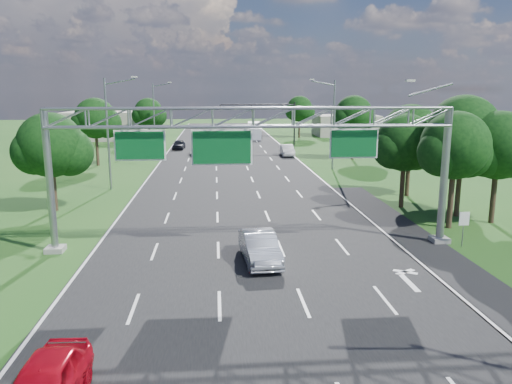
{
  "coord_description": "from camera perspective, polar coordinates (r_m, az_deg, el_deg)",
  "views": [
    {
      "loc": [
        -1.86,
        -15.82,
        9.03
      ],
      "look_at": [
        0.49,
        12.94,
        3.07
      ],
      "focal_mm": 35.0,
      "sensor_mm": 36.0,
      "label": 1
    }
  ],
  "objects": [
    {
      "name": "road_flare",
      "position": [
        33.4,
        16.75,
        -4.52
      ],
      "size": [
        3.0,
        30.0,
        0.02
      ],
      "primitive_type": "cube",
      "color": "black",
      "rests_on": "ground"
    },
    {
      "name": "tree_verge_lb",
      "position": [
        62.56,
        -17.81,
        7.81
      ],
      "size": [
        5.76,
        4.8,
        8.06
      ],
      "color": "#2D2116",
      "rests_on": "ground"
    },
    {
      "name": "tree_verge_rd",
      "position": [
        66.41,
        11.14,
        8.52
      ],
      "size": [
        5.76,
        4.8,
        8.28
      ],
      "color": "#2D2116",
      "rests_on": "ground"
    },
    {
      "name": "ground",
      "position": [
        46.73,
        -2.29,
        0.52
      ],
      "size": [
        220.0,
        220.0,
        0.0
      ],
      "primitive_type": "plane",
      "color": "#194514",
      "rests_on": "ground"
    },
    {
      "name": "tree_cluster_right",
      "position": [
        38.94,
        20.79,
        5.44
      ],
      "size": [
        9.91,
        14.6,
        8.68
      ],
      "color": "#2D2116",
      "rests_on": "ground"
    },
    {
      "name": "traffic_signal",
      "position": [
        81.44,
        1.95,
        8.95
      ],
      "size": [
        12.21,
        0.24,
        7.0
      ],
      "color": "black",
      "rests_on": "ground"
    },
    {
      "name": "car_queue_a",
      "position": [
        70.53,
        -6.79,
        4.72
      ],
      "size": [
        1.88,
        4.19,
        1.19
      ],
      "primitive_type": "imported",
      "rotation": [
        0.0,
        0.0,
        0.05
      ],
      "color": "silver",
      "rests_on": "ground"
    },
    {
      "name": "car_queue_c",
      "position": [
        77.51,
        -8.81,
        5.37
      ],
      "size": [
        1.98,
        4.3,
        1.43
      ],
      "primitive_type": "imported",
      "rotation": [
        0.0,
        0.0,
        -0.07
      ],
      "color": "black",
      "rests_on": "ground"
    },
    {
      "name": "streetlight_r_mid",
      "position": [
        57.45,
        8.68,
        8.1
      ],
      "size": [
        2.97,
        0.22,
        10.16
      ],
      "color": "gray",
      "rests_on": "ground"
    },
    {
      "name": "box_truck",
      "position": [
        94.14,
        -0.2,
        7.02
      ],
      "size": [
        2.58,
        7.85,
        2.93
      ],
      "rotation": [
        0.0,
        0.0,
        -0.06
      ],
      "color": "silver",
      "rests_on": "ground"
    },
    {
      "name": "sign_gantry",
      "position": [
        27.98,
        -0.16,
        7.29
      ],
      "size": [
        23.5,
        1.0,
        9.56
      ],
      "color": "gray",
      "rests_on": "ground"
    },
    {
      "name": "silver_sedan",
      "position": [
        26.61,
        0.44,
        -6.34
      ],
      "size": [
        2.1,
        5.0,
        1.6
      ],
      "primitive_type": "imported",
      "rotation": [
        0.0,
        0.0,
        0.08
      ],
      "color": "#A2A5AD",
      "rests_on": "ground"
    },
    {
      "name": "tree_verge_re",
      "position": [
        95.27,
        5.04,
        9.32
      ],
      "size": [
        5.76,
        4.8,
        7.84
      ],
      "color": "#2D2116",
      "rests_on": "ground"
    },
    {
      "name": "streetlight_l_near",
      "position": [
        46.91,
        -16.39,
        6.99
      ],
      "size": [
        2.97,
        0.22,
        10.16
      ],
      "color": "gray",
      "rests_on": "ground"
    },
    {
      "name": "tree_verge_lc",
      "position": [
        86.66,
        -12.13,
        8.73
      ],
      "size": [
        5.76,
        4.8,
        7.62
      ],
      "color": "#2D2116",
      "rests_on": "ground"
    },
    {
      "name": "road",
      "position": [
        46.73,
        -2.29,
        0.52
      ],
      "size": [
        18.0,
        180.0,
        0.02
      ],
      "primitive_type": "cube",
      "color": "black",
      "rests_on": "ground"
    },
    {
      "name": "building_left",
      "position": [
        96.18,
        -16.88,
        7.28
      ],
      "size": [
        14.0,
        10.0,
        5.0
      ],
      "primitive_type": "cube",
      "color": "#A29987",
      "rests_on": "ground"
    },
    {
      "name": "car_queue_d",
      "position": [
        69.07,
        3.59,
        4.77
      ],
      "size": [
        1.67,
        4.65,
        1.53
      ],
      "primitive_type": "imported",
      "rotation": [
        0.0,
        0.0,
        -0.01
      ],
      "color": "silver",
      "rests_on": "ground"
    },
    {
      "name": "regulatory_sign",
      "position": [
        31.27,
        22.67,
        -3.17
      ],
      "size": [
        0.6,
        0.08,
        2.1
      ],
      "color": "gray",
      "rests_on": "ground"
    },
    {
      "name": "car_queue_b",
      "position": [
        81.86,
        -3.85,
        5.79
      ],
      "size": [
        2.74,
        5.06,
        1.35
      ],
      "primitive_type": "imported",
      "rotation": [
        0.0,
        0.0,
        0.11
      ],
      "color": "black",
      "rests_on": "ground"
    },
    {
      "name": "streetlight_l_far",
      "position": [
        81.44,
        -11.46,
        9.01
      ],
      "size": [
        2.97,
        0.22,
        10.16
      ],
      "color": "gray",
      "rests_on": "ground"
    },
    {
      "name": "building_right",
      "position": [
        101.42,
        10.21,
        7.51
      ],
      "size": [
        12.0,
        9.0,
        4.0
      ],
      "primitive_type": "cube",
      "color": "#A29987",
      "rests_on": "ground"
    },
    {
      "name": "tree_verge_la",
      "position": [
        39.96,
        -22.28,
        4.67
      ],
      "size": [
        5.76,
        4.8,
        7.4
      ],
      "color": "#2D2116",
      "rests_on": "ground"
    }
  ]
}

